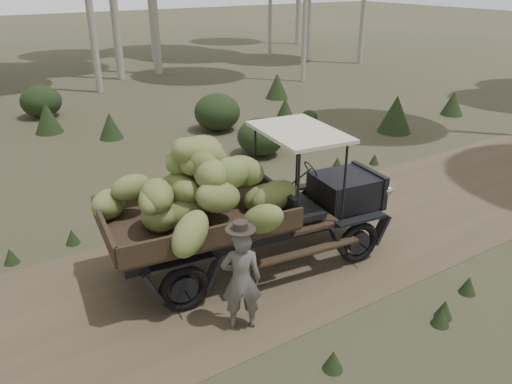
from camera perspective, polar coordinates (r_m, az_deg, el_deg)
ground at (r=8.97m, az=0.73°, el=-7.71°), size 120.00×120.00×0.00m
dirt_track at (r=8.97m, az=0.73°, el=-7.69°), size 70.00×4.00×0.01m
banana_truck at (r=8.00m, az=-3.62°, el=0.22°), size 5.20×2.80×2.53m
farmer at (r=7.03m, az=-1.70°, el=-9.89°), size 0.68×0.59×1.69m
undergrowth at (r=9.97m, az=3.35°, el=-0.93°), size 23.93×25.27×1.31m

